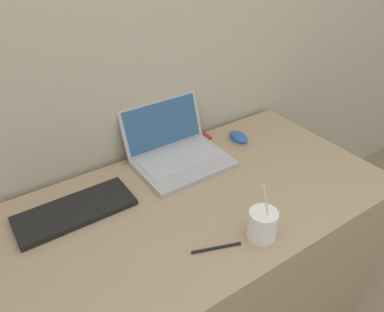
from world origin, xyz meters
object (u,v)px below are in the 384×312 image
drink_cup (263,224)px  pen (216,248)px  external_keyboard (75,211)px  usb_stick (207,136)px  computer_mouse (239,137)px  laptop (177,151)px

drink_cup → pen: (-0.15, 0.04, -0.05)m
external_keyboard → usb_stick: 0.69m
drink_cup → computer_mouse: size_ratio=1.96×
computer_mouse → drink_cup: bearing=-123.1°
laptop → computer_mouse: laptop is taller
drink_cup → computer_mouse: (0.32, 0.49, -0.04)m
external_keyboard → drink_cup: bearing=-44.0°
drink_cup → usb_stick: (0.22, 0.59, -0.05)m
computer_mouse → external_keyboard: bearing=-176.1°
usb_stick → laptop: bearing=-159.0°
drink_cup → external_keyboard: size_ratio=0.55×
drink_cup → laptop: bearing=88.8°
laptop → external_keyboard: bearing=-170.3°
laptop → drink_cup: drink_cup is taller
external_keyboard → pen: external_keyboard is taller
drink_cup → external_keyboard: 0.63m
laptop → external_keyboard: size_ratio=0.92×
laptop → computer_mouse: size_ratio=3.27×
pen → external_keyboard: bearing=127.0°
laptop → usb_stick: laptop is taller
computer_mouse → pen: bearing=-136.0°
laptop → external_keyboard: 0.47m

